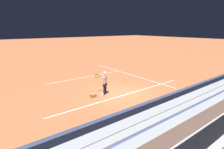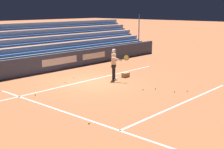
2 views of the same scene
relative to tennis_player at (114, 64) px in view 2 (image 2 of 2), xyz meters
name	(u,v)px [view 2 (image 2 of 2)]	position (x,y,z in m)	size (l,w,h in m)	color
ground_plane	(92,83)	(1.31, -0.45, -0.89)	(160.00, 160.00, 0.00)	#B7663D
court_baseline_white	(85,81)	(1.31, -0.95, -0.89)	(12.00, 0.10, 0.01)	white
court_sideline_white	(88,120)	(5.42, 3.55, -0.89)	(0.10, 12.00, 0.01)	white
court_service_line_white	(183,103)	(1.31, 5.05, -0.89)	(8.22, 0.10, 0.01)	white
back_wall_sponsor_board	(46,64)	(1.30, -4.53, -0.34)	(22.66, 0.25, 1.10)	#384260
bleacher_stand	(25,57)	(1.31, -6.76, -0.13)	(21.53, 3.20, 3.40)	#9EA3A8
tennis_player	(114,64)	(0.00, 0.00, 0.00)	(0.58, 1.06, 1.71)	black
ball_box_cardboard	(126,75)	(-0.96, 0.04, -0.76)	(0.40, 0.30, 0.26)	#A87F51
tennis_ball_near_player	(155,89)	(0.21, 2.91, -0.86)	(0.07, 0.07, 0.07)	#CCE533
tennis_ball_toward_net	(143,89)	(0.73, 2.54, -0.86)	(0.07, 0.07, 0.07)	#CCE533
tennis_ball_far_right	(175,92)	(0.05, 3.89, -0.86)	(0.07, 0.07, 0.07)	#CCE533
tennis_ball_on_baseline	(35,95)	(4.81, -0.58, -0.86)	(0.07, 0.07, 0.07)	#CCE533
tennis_ball_by_box	(187,91)	(-0.47, 4.28, -0.86)	(0.07, 0.07, 0.07)	#CCE533
tennis_ball_far_left	(89,123)	(5.67, 3.86, -0.86)	(0.07, 0.07, 0.07)	#CCE533
tennis_ball_midcourt	(74,78)	(1.25, -1.99, -0.86)	(0.07, 0.07, 0.07)	#CCE533
tennis_ball_stray_back	(66,82)	(2.23, -1.52, -0.86)	(0.07, 0.07, 0.07)	#CCE533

